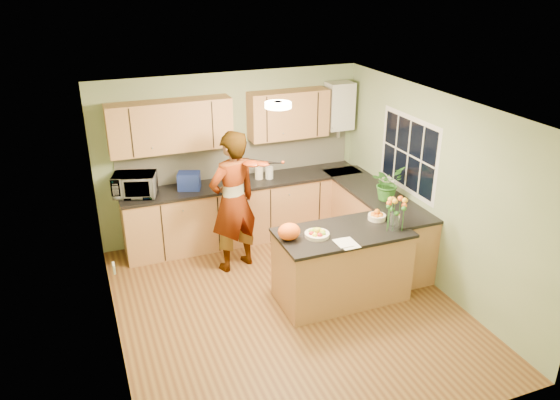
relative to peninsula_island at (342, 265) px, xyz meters
name	(u,v)px	position (x,y,z in m)	size (l,w,h in m)	color
floor	(287,306)	(-0.71, 0.04, -0.46)	(4.50, 4.50, 0.00)	brown
ceiling	(288,108)	(-0.71, 0.04, 2.04)	(4.00, 4.50, 0.02)	silver
wall_back	(231,156)	(-0.71, 2.29, 0.79)	(4.00, 0.02, 2.50)	gray
wall_front	(394,326)	(-0.71, -2.21, 0.79)	(4.00, 0.02, 2.50)	gray
wall_left	(107,245)	(-2.71, 0.04, 0.79)	(0.02, 4.50, 2.50)	gray
wall_right	(433,191)	(1.29, 0.04, 0.79)	(0.02, 4.50, 2.50)	gray
back_counter	(245,210)	(-0.61, 1.99, 0.01)	(3.64, 0.62, 0.94)	#A06A40
right_counter	(374,223)	(0.99, 0.89, 0.01)	(0.62, 2.24, 0.94)	#A06A40
splashback	(238,159)	(-0.61, 2.28, 0.74)	(3.60, 0.02, 0.52)	beige
upper_cabinets	(221,121)	(-0.89, 2.12, 1.39)	(3.20, 0.34, 0.70)	#A06A40
boiler	(339,106)	(0.99, 2.13, 1.43)	(0.40, 0.30, 0.86)	silver
window_right	(408,154)	(1.28, 0.64, 1.09)	(0.01, 1.30, 1.05)	silver
light_switch	(114,268)	(-2.69, -0.56, 0.84)	(0.02, 0.09, 0.09)	silver
ceiling_lamp	(278,105)	(-0.71, 0.34, 2.00)	(0.30, 0.30, 0.07)	#FFEABF
peninsula_island	(342,265)	(0.00, 0.00, 0.00)	(1.62, 0.83, 0.93)	#A06A40
fruit_dish	(317,233)	(-0.35, 0.00, 0.50)	(0.29, 0.29, 0.10)	#F9E7C7
orange_bowl	(377,215)	(0.55, 0.15, 0.52)	(0.22, 0.22, 0.13)	#F9E7C7
flower_vase	(396,205)	(0.60, -0.18, 0.80)	(0.27, 0.27, 0.50)	silver
orange_bag	(289,232)	(-0.69, 0.05, 0.56)	(0.27, 0.23, 0.20)	#FF5E15
papers	(348,243)	(-0.10, -0.30, 0.47)	(0.21, 0.28, 0.01)	white
violinist	(233,202)	(-1.02, 1.22, 0.52)	(0.72, 0.47, 1.96)	#DDA587
violin	(252,163)	(-0.82, 1.00, 1.11)	(0.56, 0.22, 0.11)	#561805
microwave	(135,185)	(-2.18, 2.01, 0.63)	(0.57, 0.39, 0.32)	silver
blue_box	(189,181)	(-1.43, 1.99, 0.60)	(0.31, 0.23, 0.25)	navy
kettle	(238,174)	(-0.69, 2.00, 0.59)	(0.16, 0.16, 0.29)	#B4B5B9
jar_cream	(259,173)	(-0.38, 2.01, 0.57)	(0.12, 0.12, 0.19)	#F9E7C7
jar_white	(269,173)	(-0.23, 1.96, 0.57)	(0.12, 0.12, 0.18)	silver
potted_plant	(387,183)	(0.99, 0.65, 0.71)	(0.43, 0.37, 0.47)	#306F25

